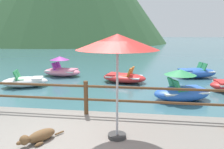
{
  "coord_description": "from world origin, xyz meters",
  "views": [
    {
      "loc": [
        1.56,
        -4.29,
        2.66
      ],
      "look_at": [
        0.25,
        5.0,
        0.9
      ],
      "focal_mm": 35.86,
      "sensor_mm": 36.0,
      "label": 1
    }
  ],
  "objects_px": {
    "beach_umbrella": "(117,43)",
    "dog_resting": "(39,136)",
    "pedal_boat_2": "(124,77)",
    "pedal_boat_4": "(25,81)",
    "pedal_boat_6": "(182,90)",
    "pedal_boat_1": "(62,70)",
    "pedal_boat_5": "(196,72)"
  },
  "relations": [
    {
      "from": "beach_umbrella",
      "to": "dog_resting",
      "type": "bearing_deg",
      "value": -165.09
    },
    {
      "from": "dog_resting",
      "to": "pedal_boat_2",
      "type": "distance_m",
      "value": 7.87
    },
    {
      "from": "pedal_boat_2",
      "to": "pedal_boat_6",
      "type": "bearing_deg",
      "value": -49.1
    },
    {
      "from": "beach_umbrella",
      "to": "pedal_boat_6",
      "type": "distance_m",
      "value": 5.28
    },
    {
      "from": "beach_umbrella",
      "to": "pedal_boat_6",
      "type": "relative_size",
      "value": 0.87
    },
    {
      "from": "pedal_boat_2",
      "to": "pedal_boat_6",
      "type": "height_order",
      "value": "pedal_boat_6"
    },
    {
      "from": "beach_umbrella",
      "to": "dog_resting",
      "type": "distance_m",
      "value": 2.54
    },
    {
      "from": "pedal_boat_1",
      "to": "pedal_boat_2",
      "type": "height_order",
      "value": "pedal_boat_1"
    },
    {
      "from": "pedal_boat_1",
      "to": "pedal_boat_5",
      "type": "xyz_separation_m",
      "value": [
        8.12,
        0.68,
        -0.09
      ]
    },
    {
      "from": "dog_resting",
      "to": "pedal_boat_2",
      "type": "relative_size",
      "value": 0.36
    },
    {
      "from": "dog_resting",
      "to": "pedal_boat_5",
      "type": "bearing_deg",
      "value": 61.47
    },
    {
      "from": "pedal_boat_5",
      "to": "dog_resting",
      "type": "bearing_deg",
      "value": -118.53
    },
    {
      "from": "pedal_boat_2",
      "to": "pedal_boat_5",
      "type": "relative_size",
      "value": 0.93
    },
    {
      "from": "pedal_boat_2",
      "to": "dog_resting",
      "type": "bearing_deg",
      "value": -98.2
    },
    {
      "from": "dog_resting",
      "to": "pedal_boat_1",
      "type": "distance_m",
      "value": 9.45
    },
    {
      "from": "pedal_boat_1",
      "to": "pedal_boat_2",
      "type": "relative_size",
      "value": 0.98
    },
    {
      "from": "beach_umbrella",
      "to": "pedal_boat_6",
      "type": "height_order",
      "value": "beach_umbrella"
    },
    {
      "from": "pedal_boat_2",
      "to": "pedal_boat_1",
      "type": "bearing_deg",
      "value": 163.02
    },
    {
      "from": "pedal_boat_2",
      "to": "pedal_boat_6",
      "type": "xyz_separation_m",
      "value": [
        2.56,
        -2.95,
        0.16
      ]
    },
    {
      "from": "pedal_boat_1",
      "to": "pedal_boat_6",
      "type": "height_order",
      "value": "pedal_boat_6"
    },
    {
      "from": "pedal_boat_5",
      "to": "pedal_boat_6",
      "type": "distance_m",
      "value": 5.1
    },
    {
      "from": "pedal_boat_2",
      "to": "pedal_boat_4",
      "type": "height_order",
      "value": "pedal_boat_4"
    },
    {
      "from": "beach_umbrella",
      "to": "dog_resting",
      "type": "height_order",
      "value": "beach_umbrella"
    },
    {
      "from": "dog_resting",
      "to": "pedal_boat_1",
      "type": "bearing_deg",
      "value": 107.63
    },
    {
      "from": "pedal_boat_4",
      "to": "pedal_boat_5",
      "type": "distance_m",
      "value": 9.64
    },
    {
      "from": "pedal_boat_2",
      "to": "pedal_boat_4",
      "type": "relative_size",
      "value": 1.05
    },
    {
      "from": "beach_umbrella",
      "to": "pedal_boat_4",
      "type": "bearing_deg",
      "value": 133.15
    },
    {
      "from": "pedal_boat_2",
      "to": "pedal_boat_5",
      "type": "bearing_deg",
      "value": 24.59
    },
    {
      "from": "dog_resting",
      "to": "pedal_boat_5",
      "type": "height_order",
      "value": "pedal_boat_5"
    },
    {
      "from": "pedal_boat_6",
      "to": "beach_umbrella",
      "type": "bearing_deg",
      "value": -115.21
    },
    {
      "from": "pedal_boat_4",
      "to": "dog_resting",
      "type": "bearing_deg",
      "value": -58.79
    },
    {
      "from": "pedal_boat_2",
      "to": "pedal_boat_6",
      "type": "relative_size",
      "value": 1.0
    }
  ]
}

